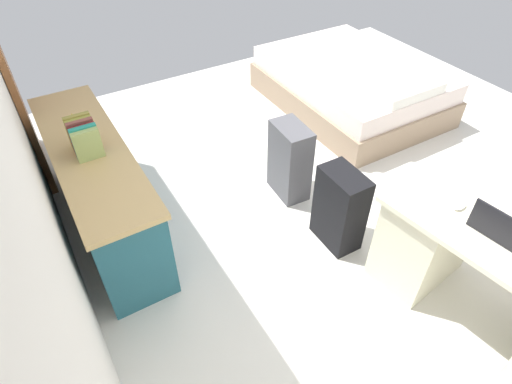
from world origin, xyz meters
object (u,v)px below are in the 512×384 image
(suitcase_spare_grey, at_px, (290,161))
(computer_mouse, at_px, (460,205))
(credenza, at_px, (100,188))
(laptop, at_px, (501,230))
(suitcase_black, at_px, (340,209))
(figurine_small, at_px, (74,120))
(bed, at_px, (351,86))
(desk, at_px, (497,280))

(suitcase_spare_grey, relative_size, computer_mouse, 6.47)
(credenza, xyz_separation_m, laptop, (-1.95, -1.70, 0.40))
(credenza, xyz_separation_m, suitcase_black, (-1.04, -1.42, -0.06))
(suitcase_black, height_order, suitcase_spare_grey, suitcase_spare_grey)
(suitcase_black, height_order, laptop, laptop)
(suitcase_spare_grey, distance_m, figurine_small, 1.66)
(bed, distance_m, figurine_small, 2.87)
(suitcase_spare_grey, bearing_deg, bed, -54.57)
(bed, bearing_deg, computer_mouse, 152.75)
(suitcase_black, height_order, computer_mouse, computer_mouse)
(desk, distance_m, figurine_small, 2.98)
(bed, xyz_separation_m, suitcase_spare_grey, (-0.85, 1.39, 0.08))
(desk, height_order, credenza, credenza)
(laptop, bearing_deg, suitcase_spare_grey, 10.07)
(laptop, xyz_separation_m, computer_mouse, (0.26, -0.01, -0.03))
(desk, bearing_deg, laptop, 42.45)
(desk, distance_m, suitcase_black, 1.07)
(credenza, bearing_deg, desk, -138.86)
(desk, distance_m, bed, 2.70)
(desk, height_order, computer_mouse, computer_mouse)
(credenza, height_order, suitcase_black, credenza)
(computer_mouse, bearing_deg, desk, -175.63)
(suitcase_black, relative_size, computer_mouse, 6.28)
(bed, relative_size, figurine_small, 17.36)
(computer_mouse, height_order, figurine_small, figurine_small)
(suitcase_black, bearing_deg, desk, -159.17)
(credenza, height_order, suitcase_spare_grey, credenza)
(credenza, xyz_separation_m, computer_mouse, (-1.69, -1.71, 0.36))
(suitcase_spare_grey, bearing_deg, suitcase_black, -176.34)
(laptop, bearing_deg, desk, -137.55)
(desk, relative_size, suitcase_spare_grey, 2.34)
(desk, bearing_deg, credenza, 41.14)
(bed, height_order, figurine_small, figurine_small)
(suitcase_spare_grey, xyz_separation_m, figurine_small, (0.70, 1.43, 0.47))
(desk, distance_m, suitcase_spare_grey, 1.68)
(bed, distance_m, computer_mouse, 2.46)
(figurine_small, bearing_deg, bed, -86.94)
(suitcase_spare_grey, distance_m, laptop, 1.64)
(credenza, relative_size, figurine_small, 16.36)
(bed, distance_m, suitcase_black, 2.04)
(computer_mouse, bearing_deg, suitcase_black, 16.29)
(laptop, distance_m, figurine_small, 2.83)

